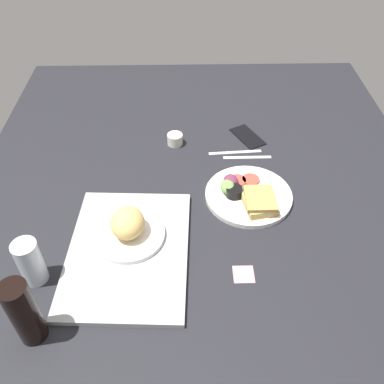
% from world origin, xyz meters
% --- Properties ---
extents(ground_plane, '(1.90, 1.50, 0.03)m').
position_xyz_m(ground_plane, '(0.00, 0.00, -0.01)').
color(ground_plane, black).
extents(serving_tray, '(0.46, 0.35, 0.02)m').
position_xyz_m(serving_tray, '(-0.18, 0.21, 0.01)').
color(serving_tray, '#9EA0A3').
rests_on(serving_tray, ground_plane).
extents(bread_plate_near, '(0.20, 0.20, 0.09)m').
position_xyz_m(bread_plate_near, '(-0.13, 0.21, 0.05)').
color(bread_plate_near, white).
rests_on(bread_plate_near, serving_tray).
extents(plate_with_salad, '(0.27, 0.27, 0.05)m').
position_xyz_m(plate_with_salad, '(0.03, -0.15, 0.02)').
color(plate_with_salad, white).
rests_on(plate_with_salad, ground_plane).
extents(drinking_glass, '(0.06, 0.06, 0.14)m').
position_xyz_m(drinking_glass, '(-0.26, 0.45, 0.07)').
color(drinking_glass, silver).
rests_on(drinking_glass, ground_plane).
extents(soda_bottle, '(0.06, 0.06, 0.19)m').
position_xyz_m(soda_bottle, '(-0.42, 0.41, 0.10)').
color(soda_bottle, black).
rests_on(soda_bottle, ground_plane).
extents(espresso_cup, '(0.06, 0.06, 0.04)m').
position_xyz_m(espresso_cup, '(0.32, 0.09, 0.02)').
color(espresso_cup, silver).
rests_on(espresso_cup, ground_plane).
extents(fork, '(0.01, 0.17, 0.01)m').
position_xyz_m(fork, '(0.23, -0.17, 0.00)').
color(fork, '#B7B7BC').
rests_on(fork, ground_plane).
extents(knife, '(0.03, 0.19, 0.01)m').
position_xyz_m(knife, '(0.26, -0.13, 0.00)').
color(knife, '#B7B7BC').
rests_on(knife, ground_plane).
extents(cell_phone, '(0.16, 0.13, 0.01)m').
position_xyz_m(cell_phone, '(0.36, -0.19, 0.00)').
color(cell_phone, black).
rests_on(cell_phone, ground_plane).
extents(sticky_note, '(0.06, 0.06, 0.00)m').
position_xyz_m(sticky_note, '(-0.26, -0.10, 0.00)').
color(sticky_note, pink).
rests_on(sticky_note, ground_plane).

